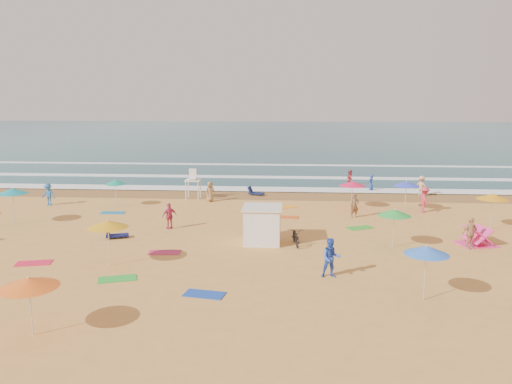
{
  "coord_description": "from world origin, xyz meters",
  "views": [
    {
      "loc": [
        1.22,
        -29.13,
        8.06
      ],
      "look_at": [
        -1.34,
        6.0,
        1.5
      ],
      "focal_mm": 35.0,
      "sensor_mm": 36.0,
      "label": 1
    }
  ],
  "objects": [
    {
      "name": "ground",
      "position": [
        0.0,
        0.0,
        0.0
      ],
      "size": [
        220.0,
        220.0,
        0.0
      ],
      "primitive_type": "plane",
      "color": "gold",
      "rests_on": "ground"
    },
    {
      "name": "ocean",
      "position": [
        0.0,
        84.0,
        0.0
      ],
      "size": [
        220.0,
        140.0,
        0.18
      ],
      "primitive_type": "cube",
      "color": "#0C4756",
      "rests_on": "ground"
    },
    {
      "name": "wet_sand",
      "position": [
        0.0,
        12.5,
        0.01
      ],
      "size": [
        220.0,
        220.0,
        0.0
      ],
      "primitive_type": "plane",
      "color": "olive",
      "rests_on": "ground"
    },
    {
      "name": "surf_foam",
      "position": [
        0.0,
        21.32,
        0.1
      ],
      "size": [
        200.0,
        18.7,
        0.05
      ],
      "color": "white",
      "rests_on": "ground"
    },
    {
      "name": "cabana",
      "position": [
        -0.41,
        -1.7,
        1.0
      ],
      "size": [
        2.0,
        2.0,
        2.0
      ],
      "primitive_type": "cube",
      "color": "white",
      "rests_on": "ground"
    },
    {
      "name": "cabana_roof",
      "position": [
        -0.41,
        -1.7,
        2.06
      ],
      "size": [
        2.2,
        2.2,
        0.12
      ],
      "primitive_type": "cube",
      "color": "silver",
      "rests_on": "cabana"
    },
    {
      "name": "bicycle",
      "position": [
        1.49,
        -2.0,
        0.5
      ],
      "size": [
        0.93,
        1.99,
        1.01
      ],
      "primitive_type": "imported",
      "rotation": [
        0.0,
        0.0,
        0.14
      ],
      "color": "black",
      "rests_on": "ground"
    },
    {
      "name": "lifeguard_stand",
      "position": [
        -6.85,
        10.65,
        1.05
      ],
      "size": [
        1.2,
        1.2,
        2.1
      ],
      "primitive_type": null,
      "color": "white",
      "rests_on": "ground"
    },
    {
      "name": "beach_umbrellas",
      "position": [
        0.7,
        -0.91,
        2.09
      ],
      "size": [
        50.89,
        24.64,
        0.82
      ],
      "color": "orange",
      "rests_on": "ground"
    },
    {
      "name": "loungers",
      "position": [
        4.09,
        -3.0,
        0.17
      ],
      "size": [
        59.1,
        28.93,
        0.34
      ],
      "color": "#101652",
      "rests_on": "ground"
    },
    {
      "name": "towels",
      "position": [
        1.34,
        -0.93,
        0.01
      ],
      "size": [
        38.29,
        18.88,
        0.03
      ],
      "color": "red",
      "rests_on": "ground"
    },
    {
      "name": "beachgoers",
      "position": [
        1.53,
        4.86,
        0.85
      ],
      "size": [
        44.14,
        28.88,
        2.12
      ],
      "color": "#2349A6",
      "rests_on": "ground"
    }
  ]
}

